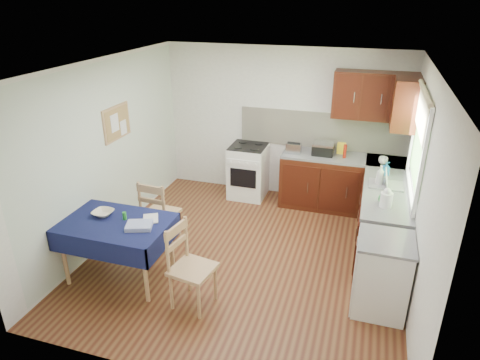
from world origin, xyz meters
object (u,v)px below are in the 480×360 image
(toaster, at_px, (294,148))
(sandwich_press, at_px, (323,149))
(dining_table, at_px, (116,229))
(chair_far, at_px, (158,212))
(chair_near, at_px, (189,264))
(kettle, at_px, (386,199))
(dish_rack, at_px, (386,184))

(toaster, distance_m, sandwich_press, 0.46)
(toaster, bearing_deg, dining_table, -141.45)
(dining_table, bearing_deg, chair_far, 98.72)
(chair_far, distance_m, sandwich_press, 2.76)
(chair_far, distance_m, chair_near, 1.33)
(chair_far, relative_size, chair_near, 1.00)
(kettle, bearing_deg, sandwich_press, 120.74)
(kettle, bearing_deg, dish_rack, 89.23)
(sandwich_press, distance_m, dish_rack, 1.35)
(toaster, bearing_deg, chair_near, -121.71)
(chair_near, relative_size, dish_rack, 2.26)
(dining_table, distance_m, chair_near, 1.05)
(chair_near, height_order, sandwich_press, sandwich_press)
(toaster, relative_size, kettle, 0.97)
(chair_far, distance_m, kettle, 2.95)
(kettle, bearing_deg, chair_near, -147.17)
(chair_near, xyz_separation_m, sandwich_press, (1.07, 2.89, 0.47))
(dining_table, height_order, toaster, toaster)
(dining_table, relative_size, kettle, 5.24)
(chair_near, height_order, kettle, kettle)
(dining_table, distance_m, kettle, 3.24)
(sandwich_press, distance_m, kettle, 1.85)
(chair_far, relative_size, sandwich_press, 3.06)
(chair_far, distance_m, toaster, 2.39)
(sandwich_press, xyz_separation_m, kettle, (0.95, -1.59, 0.01))
(dining_table, bearing_deg, chair_near, 6.97)
(chair_far, height_order, sandwich_press, sandwich_press)
(toaster, distance_m, kettle, 2.06)
(kettle, bearing_deg, toaster, 132.89)
(dining_table, xyz_separation_m, sandwich_press, (2.08, 2.68, 0.32))
(toaster, relative_size, dish_rack, 0.54)
(chair_near, bearing_deg, dish_rack, -36.67)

